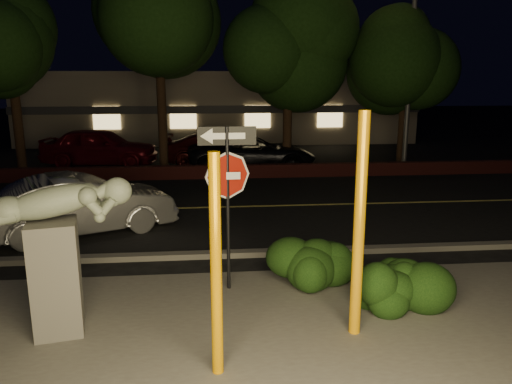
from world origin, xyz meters
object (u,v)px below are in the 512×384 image
sculpture (56,241)px  yellow_pole_right (359,227)px  streetlight (409,21)px  signpost (227,176)px  silver_sedan (81,205)px  parked_car_red (100,147)px  yellow_pole_left (216,268)px  parked_car_darkred (217,149)px  parked_car_dark (252,153)px

sculpture → yellow_pole_right: bearing=-17.7°
yellow_pole_right → streetlight: (5.66, 12.90, 4.15)m
streetlight → yellow_pole_right: bearing=-126.2°
signpost → silver_sedan: size_ratio=0.66×
sculpture → parked_car_red: size_ratio=0.48×
yellow_pole_left → silver_sedan: 6.98m
signpost → silver_sedan: bearing=132.7°
streetlight → parked_car_darkred: bearing=153.3°
parked_car_red → parked_car_dark: size_ratio=0.94×
parked_car_darkred → signpost: bearing=-175.2°
streetlight → signpost: bearing=-136.4°
parked_car_red → signpost: bearing=-152.7°
signpost → parked_car_red: size_ratio=0.61×
yellow_pole_left → streetlight: streetlight is taller
parked_car_darkred → yellow_pole_right: bearing=-168.2°
yellow_pole_right → signpost: 2.55m
signpost → parked_car_dark: size_ratio=0.57×
yellow_pole_left → yellow_pole_right: 2.22m
yellow_pole_right → parked_car_red: bearing=114.2°
parked_car_red → parked_car_dark: parked_car_red is taller
yellow_pole_left → parked_car_red: size_ratio=0.60×
signpost → parked_car_dark: 11.75m
yellow_pole_left → parked_car_darkred: bearing=88.9°
yellow_pole_left → sculpture: bearing=150.5°
parked_car_darkred → parked_car_dark: (1.38, -1.44, 0.05)m
yellow_pole_left → parked_car_red: 16.50m
sculpture → streetlight: (10.00, 12.45, 4.37)m
yellow_pole_left → streetlight: 16.35m
yellow_pole_left → silver_sedan: size_ratio=0.65×
yellow_pole_left → sculpture: 2.63m
silver_sedan → parked_car_red: (-1.51, 9.63, 0.09)m
silver_sedan → parked_car_dark: 9.35m
sculpture → parked_car_dark: bearing=61.2°
sculpture → streetlight: size_ratio=0.24×
parked_car_red → parked_car_darkred: 4.98m
signpost → sculpture: bearing=-153.7°
yellow_pole_right → streetlight: bearing=66.3°
sculpture → parked_car_red: sculpture is taller
signpost → parked_car_red: 14.15m
signpost → parked_car_red: signpost is taller
yellow_pole_left → parked_car_darkred: 15.64m
parked_car_red → parked_car_darkred: bearing=-85.4°
sculpture → streetlight: bearing=39.5°
yellow_pole_right → silver_sedan: yellow_pole_right is taller
streetlight → silver_sedan: size_ratio=2.20×
yellow_pole_left → sculpture: size_ratio=1.25×
signpost → parked_car_darkred: signpost is taller
silver_sedan → parked_car_dark: size_ratio=0.86×
sculpture → signpost: bearing=15.6°
yellow_pole_right → signpost: size_ratio=1.13×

